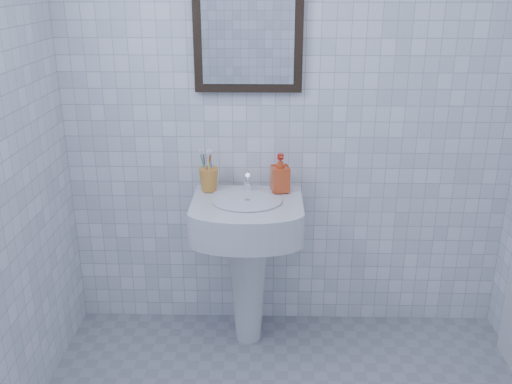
{
  "coord_description": "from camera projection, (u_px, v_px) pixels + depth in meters",
  "views": [
    {
      "loc": [
        -0.1,
        -1.49,
        1.74
      ],
      "look_at": [
        -0.15,
        0.86,
        0.86
      ],
      "focal_mm": 40.0,
      "sensor_mm": 36.0,
      "label": 1
    }
  ],
  "objects": [
    {
      "name": "wall_back",
      "position": [
        290.0,
        89.0,
        2.69
      ],
      "size": [
        2.2,
        0.02,
        2.5
      ],
      "primitive_type": "cube",
      "color": "white",
      "rests_on": "ground"
    },
    {
      "name": "wall_mirror",
      "position": [
        248.0,
        23.0,
        2.57
      ],
      "size": [
        0.5,
        0.04,
        0.62
      ],
      "color": "black",
      "rests_on": "wall_back"
    },
    {
      "name": "washbasin",
      "position": [
        248.0,
        246.0,
        2.75
      ],
      "size": [
        0.51,
        0.38,
        0.79
      ],
      "color": "silver",
      "rests_on": "ground"
    },
    {
      "name": "soap_dispenser",
      "position": [
        280.0,
        173.0,
        2.71
      ],
      "size": [
        0.1,
        0.1,
        0.18
      ],
      "primitive_type": "imported",
      "rotation": [
        0.0,
        0.0,
        0.19
      ],
      "color": "red",
      "rests_on": "washbasin"
    },
    {
      "name": "toothbrush_cup",
      "position": [
        209.0,
        179.0,
        2.73
      ],
      "size": [
        0.11,
        0.11,
        0.11
      ],
      "primitive_type": null,
      "rotation": [
        0.0,
        0.0,
        -0.21
      ],
      "color": "orange",
      "rests_on": "washbasin"
    },
    {
      "name": "faucet",
      "position": [
        248.0,
        183.0,
        2.73
      ],
      "size": [
        0.04,
        0.09,
        0.1
      ],
      "color": "white",
      "rests_on": "washbasin"
    }
  ]
}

